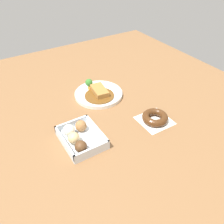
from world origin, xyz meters
name	(u,v)px	position (x,y,z in m)	size (l,w,h in m)	color
ground_plane	(102,106)	(0.00, 0.00, 0.00)	(1.60, 1.60, 0.00)	brown
curry_plate	(98,93)	(-0.09, 0.03, 0.02)	(0.24, 0.24, 0.07)	white
donut_box	(79,137)	(0.16, -0.19, 0.02)	(0.19, 0.15, 0.06)	silver
chocolate_ring_donut	(155,118)	(0.22, 0.15, 0.02)	(0.14, 0.14, 0.04)	white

